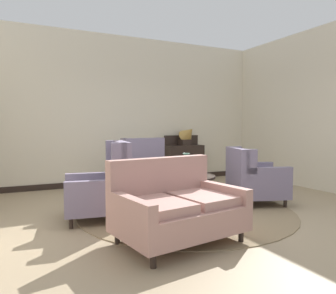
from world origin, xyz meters
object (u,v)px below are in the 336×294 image
Objects in this scene: porcelain_vase at (186,165)px; armchair_back_corner at (104,187)px; armchair_foreground_right at (253,180)px; gramophone at (188,134)px; coffee_table at (184,180)px; sideboard at (184,160)px; settee at (177,208)px; armchair_near_window at (139,170)px.

armchair_back_corner is (-1.36, -0.06, -0.23)m from porcelain_vase.
armchair_back_corner is at bearing 103.56° from armchair_foreground_right.
gramophone reaches higher than armchair_back_corner.
porcelain_vase reaches higher than coffee_table.
armchair_back_corner reaches higher than porcelain_vase.
coffee_table is at bearing -118.66° from sideboard.
armchair_foreground_right is at bearing -93.22° from gramophone.
sideboard reaches higher than coffee_table.
sideboard reaches higher than settee.
coffee_table is at bearing 94.48° from armchair_foreground_right.
gramophone is (2.62, 2.26, 0.67)m from armchair_back_corner.
coffee_table is 0.94× the size of armchair_foreground_right.
sideboard reaches higher than armchair_foreground_right.
porcelain_vase is at bearing 102.06° from armchair_back_corner.
gramophone reaches higher than armchair_foreground_right.
armchair_back_corner is 1.03× the size of armchair_foreground_right.
armchair_near_window is at bearing 68.98° from settee.
sideboard reaches higher than porcelain_vase.
sideboard is at bearing 118.53° from gramophone.
armchair_back_corner reaches higher than armchair_foreground_right.
armchair_near_window is at bearing 100.75° from porcelain_vase.
armchair_near_window is (0.59, 2.74, 0.07)m from settee.
armchair_back_corner is at bearing -177.44° from porcelain_vase.
armchair_near_window is (-0.27, 1.42, -0.22)m from porcelain_vase.
armchair_near_window is (-1.40, 1.70, 0.04)m from armchair_foreground_right.
settee is at bearing 31.04° from armchair_back_corner.
gramophone is at bearing 15.52° from armchair_foreground_right.
armchair_back_corner is at bearing 49.49° from armchair_near_window.
porcelain_vase is 0.24× the size of settee.
sideboard is (1.22, 2.29, -0.19)m from porcelain_vase.
settee is at bearing -122.93° from porcelain_vase.
porcelain_vase is 0.66× the size of gramophone.
armchair_foreground_right is (1.16, -0.29, -0.03)m from coffee_table.
armchair_near_window is 0.99× the size of sideboard.
armchair_back_corner is at bearing -139.24° from gramophone.
armchair_back_corner reaches higher than armchair_near_window.
gramophone is at bearing -61.47° from sideboard.
armchair_near_window reaches higher than settee.
armchair_near_window is 2.03× the size of gramophone.
coffee_table is 2.60m from sideboard.
armchair_foreground_right is at bearing 18.70° from settee.
settee is at bearing -121.08° from gramophone.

